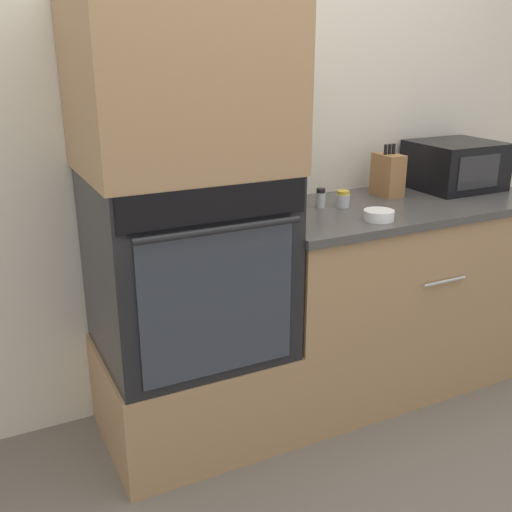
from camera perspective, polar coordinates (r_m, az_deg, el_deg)
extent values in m
plane|color=#6B6056|center=(2.56, 4.47, -17.70)|extent=(12.00, 12.00, 0.00)
cube|color=beige|center=(2.61, -2.08, 13.03)|extent=(8.00, 0.05, 2.50)
cube|color=#A87F56|center=(2.54, -6.07, -12.56)|extent=(0.71, 0.60, 0.40)
cube|color=black|center=(2.29, -6.56, -0.65)|extent=(0.69, 0.59, 0.71)
cube|color=black|center=(1.94, -3.80, 4.87)|extent=(0.66, 0.01, 0.12)
cube|color=#33E54C|center=(1.94, -3.76, 4.85)|extent=(0.09, 0.00, 0.03)
cube|color=#333842|center=(2.05, -3.59, -4.54)|extent=(0.56, 0.01, 0.53)
cylinder|color=black|center=(1.93, -3.40, 2.50)|extent=(0.58, 0.02, 0.02)
cube|color=#A87F56|center=(2.16, -7.25, 16.05)|extent=(0.71, 0.60, 0.61)
cube|color=#A87F56|center=(2.90, 12.97, -3.75)|extent=(1.33, 0.60, 0.85)
cube|color=#474442|center=(2.76, 13.66, 4.71)|extent=(1.35, 0.63, 0.03)
cylinder|color=#B7B7BC|center=(2.62, 17.56, -2.32)|extent=(0.22, 0.01, 0.01)
cube|color=black|center=(3.07, 18.39, 8.22)|extent=(0.40, 0.35, 0.22)
cube|color=#28282B|center=(2.94, 20.45, 7.50)|extent=(0.25, 0.01, 0.15)
cube|color=olive|center=(2.84, 12.43, 7.54)|extent=(0.09, 0.15, 0.19)
cylinder|color=black|center=(2.80, 12.24, 9.88)|extent=(0.02, 0.02, 0.04)
cylinder|color=black|center=(2.81, 12.61, 9.90)|extent=(0.02, 0.02, 0.04)
cylinder|color=black|center=(2.83, 12.97, 9.92)|extent=(0.02, 0.02, 0.04)
cylinder|color=white|center=(2.43, 11.61, 3.84)|extent=(0.12, 0.12, 0.04)
cylinder|color=silver|center=(2.61, 8.26, 5.25)|extent=(0.06, 0.06, 0.06)
cylinder|color=gold|center=(2.60, 8.30, 6.01)|extent=(0.06, 0.06, 0.02)
cylinder|color=#427047|center=(2.46, 2.50, 4.74)|extent=(0.05, 0.05, 0.07)
cylinder|color=#B7B7BC|center=(2.45, 2.51, 5.75)|extent=(0.04, 0.04, 0.02)
cylinder|color=silver|center=(2.59, 6.16, 5.32)|extent=(0.04, 0.04, 0.06)
cylinder|color=black|center=(2.58, 6.19, 6.22)|extent=(0.04, 0.04, 0.02)
cylinder|color=brown|center=(2.51, 3.85, 4.89)|extent=(0.05, 0.05, 0.06)
cylinder|color=red|center=(2.50, 3.87, 5.76)|extent=(0.05, 0.05, 0.02)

